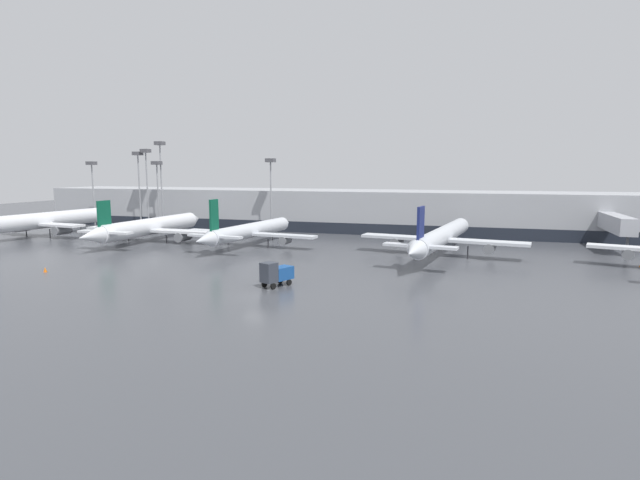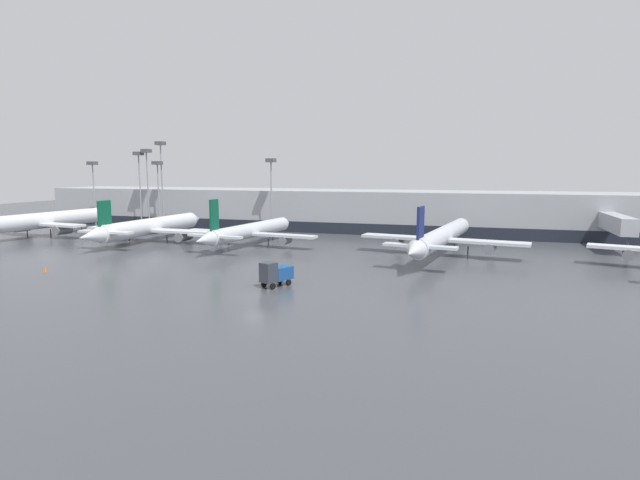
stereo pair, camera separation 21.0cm
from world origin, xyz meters
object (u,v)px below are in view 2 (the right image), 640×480
(service_truck_0, at_px, (275,273))
(parked_jet_3, at_px, (149,227))
(apron_light_mast_0, at_px, (161,161))
(traffic_cone_1, at_px, (45,269))
(parked_jet_4, at_px, (41,221))
(parked_jet_1, at_px, (249,231))
(parked_jet_0, at_px, (442,236))
(apron_light_mast_2, at_px, (139,168))
(apron_light_mast_3, at_px, (93,175))
(apron_light_mast_7, at_px, (271,174))
(apron_light_mast_6, at_px, (147,166))
(apron_light_mast_1, at_px, (158,175))

(service_truck_0, bearing_deg, parked_jet_3, -102.58)
(apron_light_mast_0, bearing_deg, traffic_cone_1, -74.49)
(parked_jet_4, bearing_deg, traffic_cone_1, -127.52)
(parked_jet_1, relative_size, apron_light_mast_0, 1.56)
(parked_jet_0, distance_m, apron_light_mast_2, 71.85)
(parked_jet_0, xyz_separation_m, apron_light_mast_2, (-68.84, 17.47, 10.90))
(traffic_cone_1, xyz_separation_m, apron_light_mast_3, (-30.93, 45.08, 12.18))
(parked_jet_0, height_order, service_truck_0, parked_jet_0)
(apron_light_mast_3, distance_m, apron_light_mast_7, 44.40)
(parked_jet_3, xyz_separation_m, apron_light_mast_6, (-12.41, 17.29, 11.66))
(parked_jet_4, distance_m, traffic_cone_1, 41.00)
(parked_jet_3, xyz_separation_m, parked_jet_4, (-25.34, -0.60, 0.49))
(apron_light_mast_6, bearing_deg, parked_jet_1, -27.22)
(parked_jet_1, relative_size, apron_light_mast_6, 1.70)
(parked_jet_4, distance_m, apron_light_mast_0, 27.30)
(apron_light_mast_6, bearing_deg, traffic_cone_1, -70.01)
(traffic_cone_1, bearing_deg, apron_light_mast_3, 124.46)
(parked_jet_0, bearing_deg, apron_light_mast_0, 83.45)
(parked_jet_1, height_order, parked_jet_4, parked_jet_4)
(traffic_cone_1, bearing_deg, parked_jet_4, 136.53)
(parked_jet_4, height_order, traffic_cone_1, parked_jet_4)
(apron_light_mast_1, height_order, apron_light_mast_6, apron_light_mast_6)
(parked_jet_1, distance_m, traffic_cone_1, 33.38)
(parked_jet_4, height_order, apron_light_mast_0, apron_light_mast_0)
(parked_jet_3, xyz_separation_m, apron_light_mast_7, (17.78, 17.90, 10.06))
(apron_light_mast_3, bearing_deg, parked_jet_0, -11.58)
(parked_jet_0, relative_size, apron_light_mast_0, 1.97)
(apron_light_mast_3, bearing_deg, apron_light_mast_6, 3.84)
(apron_light_mast_1, xyz_separation_m, apron_light_mast_6, (-3.79, 1.45, 1.93))
(apron_light_mast_2, distance_m, apron_light_mast_6, 2.10)
(parked_jet_3, distance_m, parked_jet_4, 25.36)
(apron_light_mast_0, relative_size, apron_light_mast_3, 1.28)
(service_truck_0, relative_size, apron_light_mast_2, 0.25)
(apron_light_mast_1, relative_size, apron_light_mast_2, 0.88)
(parked_jet_0, xyz_separation_m, apron_light_mast_7, (-36.59, 18.15, 9.70))
(parked_jet_3, height_order, service_truck_0, parked_jet_3)
(parked_jet_0, relative_size, apron_light_mast_6, 2.14)
(apron_light_mast_3, bearing_deg, parked_jet_3, -31.56)
(parked_jet_4, relative_size, service_truck_0, 8.29)
(service_truck_0, bearing_deg, parked_jet_0, 171.65)
(parked_jet_1, height_order, traffic_cone_1, parked_jet_1)
(parked_jet_0, relative_size, traffic_cone_1, 59.21)
(apron_light_mast_2, xyz_separation_m, apron_light_mast_7, (32.25, 0.67, -1.20))
(parked_jet_3, bearing_deg, apron_light_mast_0, 28.17)
(parked_jet_0, distance_m, apron_light_mast_7, 41.98)
(parked_jet_0, relative_size, parked_jet_1, 1.26)
(parked_jet_1, height_order, apron_light_mast_0, apron_light_mast_0)
(parked_jet_1, xyz_separation_m, parked_jet_3, (-20.75, -0.23, 0.02))
(apron_light_mast_0, bearing_deg, service_truck_0, -44.40)
(apron_light_mast_2, height_order, apron_light_mast_6, apron_light_mast_6)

